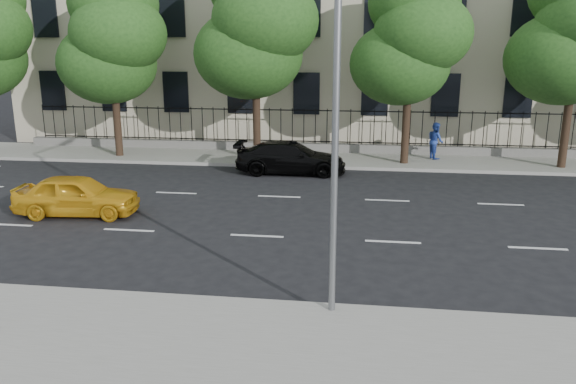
# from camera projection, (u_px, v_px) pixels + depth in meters

# --- Properties ---
(ground) EXTENTS (120.00, 120.00, 0.00)m
(ground) POSITION_uv_depth(u_px,v_px,m) (239.00, 268.00, 14.33)
(ground) COLOR black
(ground) RESTS_ON ground
(near_sidewalk) EXTENTS (60.00, 4.00, 0.15)m
(near_sidewalk) POSITION_uv_depth(u_px,v_px,m) (192.00, 346.00, 10.48)
(near_sidewalk) COLOR gray
(near_sidewalk) RESTS_ON ground
(far_sidewalk) EXTENTS (60.00, 4.00, 0.15)m
(far_sidewalk) POSITION_uv_depth(u_px,v_px,m) (300.00, 158.00, 27.73)
(far_sidewalk) COLOR gray
(far_sidewalk) RESTS_ON ground
(lane_markings) EXTENTS (49.60, 4.62, 0.01)m
(lane_markings) POSITION_uv_depth(u_px,v_px,m) (269.00, 214.00, 18.88)
(lane_markings) COLOR silver
(lane_markings) RESTS_ON ground
(iron_fence) EXTENTS (30.00, 0.50, 2.20)m
(iron_fence) POSITION_uv_depth(u_px,v_px,m) (304.00, 141.00, 29.21)
(iron_fence) COLOR slate
(iron_fence) RESTS_ON far_sidewalk
(street_light) EXTENTS (0.25, 3.32, 8.05)m
(street_light) POSITION_uv_depth(u_px,v_px,m) (338.00, 65.00, 11.00)
(street_light) COLOR slate
(street_light) RESTS_ON near_sidewalk
(tree_b) EXTENTS (5.53, 5.12, 8.97)m
(tree_b) POSITION_uv_depth(u_px,v_px,m) (113.00, 38.00, 26.79)
(tree_b) COLOR #382619
(tree_b) RESTS_ON far_sidewalk
(tree_c) EXTENTS (5.89, 5.50, 9.80)m
(tree_c) POSITION_uv_depth(u_px,v_px,m) (257.00, 25.00, 25.75)
(tree_c) COLOR #382619
(tree_c) RESTS_ON far_sidewalk
(tree_d) EXTENTS (5.34, 4.94, 8.84)m
(tree_d) POSITION_uv_depth(u_px,v_px,m) (411.00, 37.00, 25.00)
(tree_d) COLOR #382619
(tree_d) RESTS_ON far_sidewalk
(yellow_taxi) EXTENTS (4.16, 1.99, 1.37)m
(yellow_taxi) POSITION_uv_depth(u_px,v_px,m) (77.00, 195.00, 18.61)
(yellow_taxi) COLOR gold
(yellow_taxi) RESTS_ON ground
(black_sedan) EXTENTS (4.89, 2.09, 1.41)m
(black_sedan) POSITION_uv_depth(u_px,v_px,m) (291.00, 158.00, 24.70)
(black_sedan) COLOR black
(black_sedan) RESTS_ON ground
(pedestrian_far) EXTENTS (0.90, 1.02, 1.76)m
(pedestrian_far) POSITION_uv_depth(u_px,v_px,m) (436.00, 141.00, 27.08)
(pedestrian_far) COLOR #25409B
(pedestrian_far) RESTS_ON far_sidewalk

